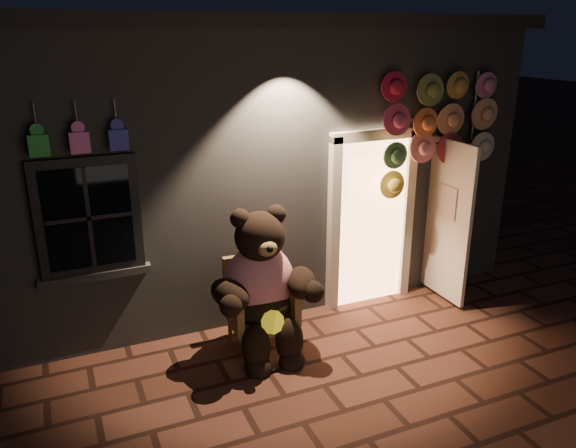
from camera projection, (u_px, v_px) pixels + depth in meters
ground at (324, 386)px, 5.48m from camera, size 60.00×60.00×0.00m
shop_building at (206, 139)px, 8.37m from camera, size 7.30×5.95×3.51m
wicker_armchair at (259, 304)px, 6.04m from camera, size 0.72×0.65×1.00m
teddy_bear at (262, 287)px, 5.84m from camera, size 1.23×0.97×1.69m
hat_rack at (438, 125)px, 6.64m from camera, size 1.71×0.22×2.84m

